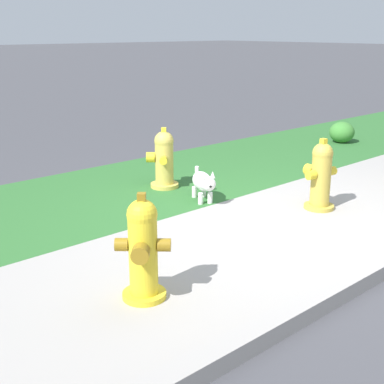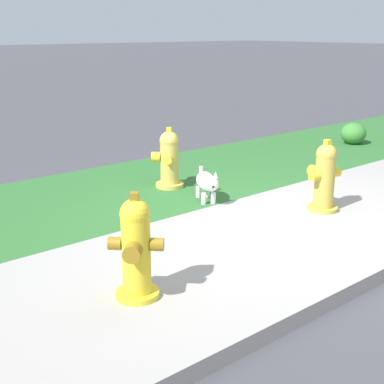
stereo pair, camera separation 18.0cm
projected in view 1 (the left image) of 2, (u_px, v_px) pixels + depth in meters
The scene contains 8 objects.
ground_plane at pixel (285, 231), 4.96m from camera, with size 120.00×120.00×0.00m, color #424247.
sidewalk_pavement at pixel (285, 231), 4.96m from camera, with size 18.00×1.97×0.01m, color #9E9993.
grass_verge at pixel (147, 184), 6.46m from camera, with size 18.00×2.25×0.01m, color #2D662D.
fire_hydrant_by_grass_verge at pixel (143, 250), 3.61m from camera, with size 0.35×0.35×0.77m.
fire_hydrant_far_end at pixel (321, 176), 5.46m from camera, with size 0.39×0.36×0.75m.
fire_hydrant_across_street at pixel (164, 159), 6.23m from camera, with size 0.36×0.36×0.71m.
small_white_dog at pixel (203, 182), 5.74m from camera, with size 0.36×0.51×0.39m.
shrub_bush_near_lamp at pixel (342, 132), 8.77m from camera, with size 0.41×0.41×0.34m.
Camera 1 is at (-3.74, -2.87, 1.80)m, focal length 50.00 mm.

